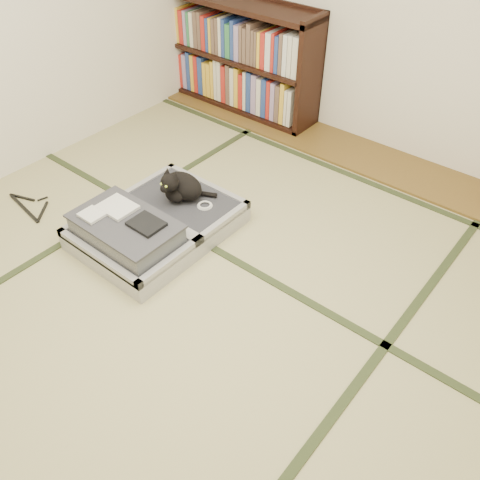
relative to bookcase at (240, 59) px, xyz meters
The scene contains 9 objects.
floor 2.52m from the bookcase, 56.55° to the right, with size 4.50×4.50×0.00m, color tan.
wood_strip 1.44m from the bookcase, ahead, with size 4.00×0.50×0.02m, color brown.
room_shell 2.68m from the bookcase, 56.55° to the right, with size 4.50×4.50×4.50m.
tatami_borders 2.13m from the bookcase, 49.04° to the right, with size 4.00×4.50×0.01m.
bookcase is the anchor object (origin of this frame).
suitcase 2.02m from the bookcase, 66.92° to the right, with size 0.75×1.00×0.29m.
cat 1.73m from the bookcase, 63.68° to the right, with size 0.33×0.34×0.27m.
cable_coil 1.80m from the bookcase, 57.97° to the right, with size 0.10×0.10×0.02m.
hanger 2.22m from the bookcase, 93.97° to the right, with size 0.44×0.23×0.01m.
Camera 1 is at (1.46, -1.37, 2.16)m, focal length 38.00 mm.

